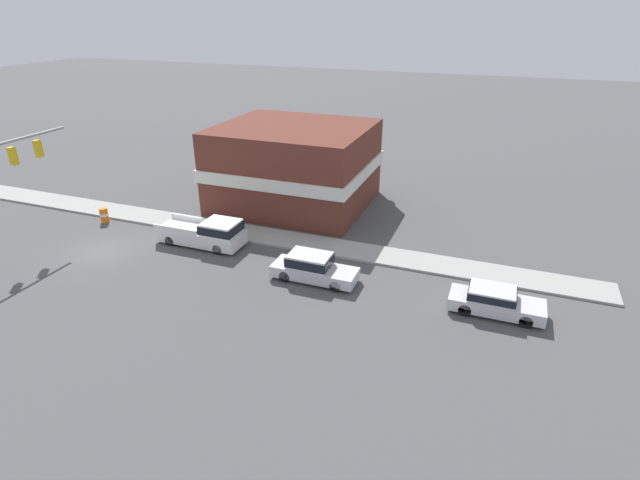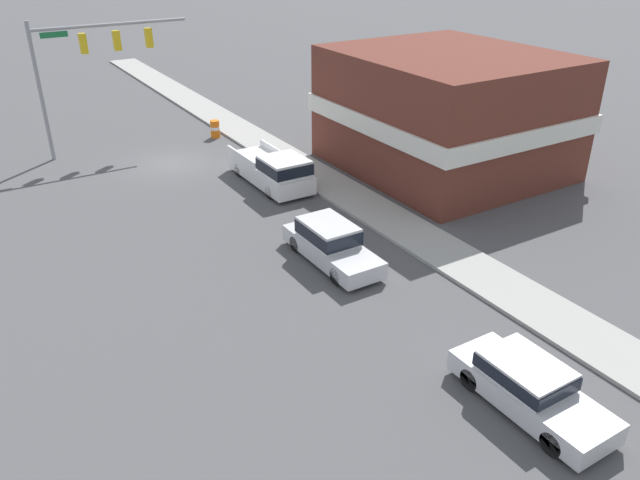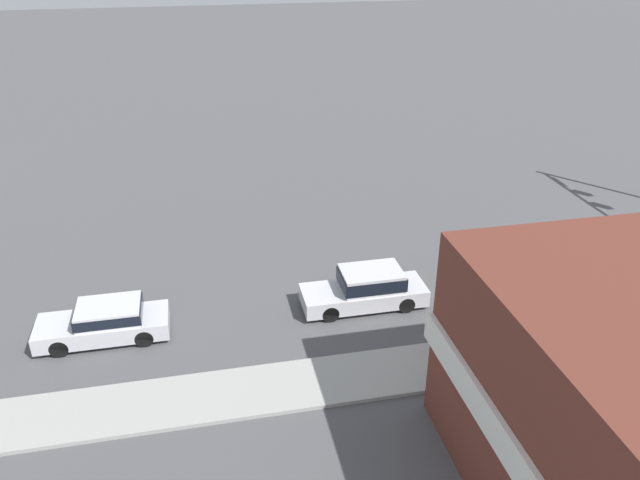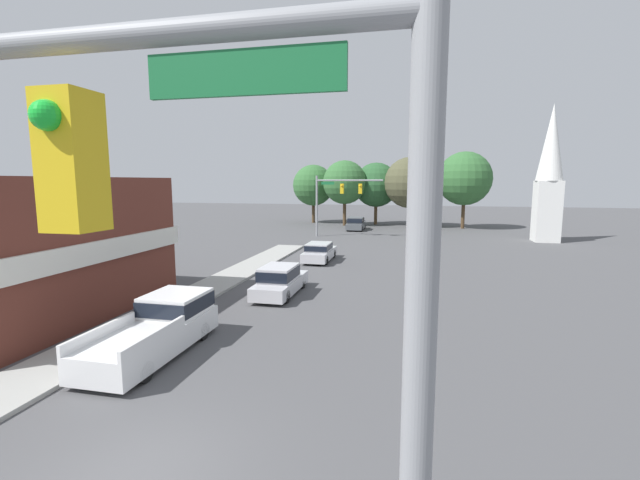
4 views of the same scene
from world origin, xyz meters
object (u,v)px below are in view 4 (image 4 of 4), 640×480
(pickup_truck_parked, at_px, (161,326))
(car_second_ahead, at_px, (319,251))
(car_distant, at_px, (356,223))
(car_lead, at_px, (280,280))

(pickup_truck_parked, bearing_deg, car_second_ahead, 84.67)
(car_distant, distance_m, pickup_truck_parked, 38.85)
(car_distant, height_order, pickup_truck_parked, pickup_truck_parked)
(car_lead, distance_m, car_second_ahead, 9.83)
(car_lead, height_order, pickup_truck_parked, pickup_truck_parked)
(car_lead, height_order, car_distant, car_lead)
(pickup_truck_parked, bearing_deg, car_lead, 77.43)
(car_distant, relative_size, car_second_ahead, 1.03)
(car_second_ahead, height_order, pickup_truck_parked, pickup_truck_parked)
(car_lead, distance_m, car_distant, 30.84)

